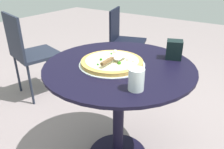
# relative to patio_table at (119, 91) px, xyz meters

# --- Properties ---
(patio_table) EXTENTS (0.92, 0.92, 0.75)m
(patio_table) POSITION_rel_patio_table_xyz_m (0.00, 0.00, 0.00)
(patio_table) COLOR black
(patio_table) RESTS_ON ground
(pizza_on_tray) EXTENTS (0.40, 0.40, 0.05)m
(pizza_on_tray) POSITION_rel_patio_table_xyz_m (-0.04, -0.02, 0.20)
(pizza_on_tray) COLOR silver
(pizza_on_tray) RESTS_ON patio_table
(pizza_server) EXTENTS (0.08, 0.21, 0.02)m
(pizza_server) POSITION_rel_patio_table_xyz_m (-0.01, -0.06, 0.24)
(pizza_server) COLOR silver
(pizza_server) RESTS_ON pizza_on_tray
(drinking_cup) EXTENTS (0.08, 0.08, 0.11)m
(drinking_cup) POSITION_rel_patio_table_xyz_m (0.23, -0.21, 0.24)
(drinking_cup) COLOR white
(drinking_cup) RESTS_ON patio_table
(napkin_dispenser) EXTENTS (0.12, 0.11, 0.12)m
(napkin_dispenser) POSITION_rel_patio_table_xyz_m (0.23, 0.28, 0.24)
(napkin_dispenser) COLOR black
(napkin_dispenser) RESTS_ON patio_table
(patio_chair_near) EXTENTS (0.50, 0.50, 0.83)m
(patio_chair_near) POSITION_rel_patio_table_xyz_m (-0.75, 1.27, -0.07)
(patio_chair_near) COLOR black
(patio_chair_near) RESTS_ON ground
(patio_chair_far) EXTENTS (0.51, 0.51, 0.89)m
(patio_chair_far) POSITION_rel_patio_table_xyz_m (-1.25, 0.24, -0.04)
(patio_chair_far) COLOR #202635
(patio_chair_far) RESTS_ON ground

